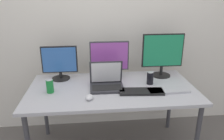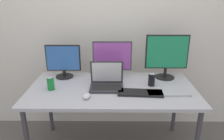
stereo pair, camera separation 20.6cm
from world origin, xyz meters
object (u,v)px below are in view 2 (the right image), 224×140
(soda_can_by_laptop, at_px, (51,83))
(monitor_center, at_px, (113,59))
(keyboard_main, at_px, (140,93))
(mouse_by_keyboard, at_px, (87,96))
(laptop_silver, at_px, (107,82))
(work_desk, at_px, (112,93))
(monitor_left, at_px, (63,61))
(monitor_right, at_px, (167,55))
(keyboard_aux, at_px, (169,93))
(soda_can_near_keyboard, at_px, (152,80))

(soda_can_by_laptop, bearing_deg, monitor_center, 29.91)
(keyboard_main, height_order, mouse_by_keyboard, mouse_by_keyboard)
(laptop_silver, relative_size, soda_can_by_laptop, 2.52)
(work_desk, relative_size, monitor_center, 3.90)
(monitor_left, xyz_separation_m, monitor_right, (1.09, -0.01, 0.07))
(monitor_right, distance_m, laptop_silver, 0.70)
(soda_can_by_laptop, bearing_deg, keyboard_main, -5.91)
(mouse_by_keyboard, bearing_deg, keyboard_aux, 18.18)
(monitor_left, height_order, keyboard_main, monitor_left)
(monitor_left, bearing_deg, keyboard_aux, -21.71)
(work_desk, relative_size, soda_can_by_laptop, 12.74)
(laptop_silver, relative_size, mouse_by_keyboard, 3.26)
(monitor_center, relative_size, soda_can_by_laptop, 3.27)
(mouse_by_keyboard, bearing_deg, laptop_silver, 66.39)
(monitor_center, bearing_deg, work_desk, -90.89)
(work_desk, distance_m, keyboard_aux, 0.54)
(laptop_silver, bearing_deg, work_desk, -9.47)
(keyboard_main, distance_m, soda_can_by_laptop, 0.84)
(soda_can_near_keyboard, xyz_separation_m, soda_can_by_laptop, (-0.97, -0.10, 0.00))
(monitor_center, xyz_separation_m, laptop_silver, (-0.06, -0.27, -0.14))
(keyboard_main, bearing_deg, mouse_by_keyboard, -165.10)
(keyboard_aux, relative_size, mouse_by_keyboard, 3.93)
(laptop_silver, xyz_separation_m, keyboard_aux, (0.57, -0.15, -0.05))
(mouse_by_keyboard, xyz_separation_m, soda_can_by_laptop, (-0.36, 0.18, 0.04))
(keyboard_aux, bearing_deg, monitor_left, 156.20)
(work_desk, height_order, mouse_by_keyboard, mouse_by_keyboard)
(keyboard_main, distance_m, mouse_by_keyboard, 0.48)
(laptop_silver, xyz_separation_m, mouse_by_keyboard, (-0.17, -0.24, -0.04))
(laptop_silver, bearing_deg, monitor_left, 150.72)
(monitor_center, distance_m, soda_can_near_keyboard, 0.47)
(work_desk, height_order, monitor_right, monitor_right)
(monitor_left, distance_m, mouse_by_keyboard, 0.61)
(monitor_left, relative_size, monitor_center, 0.89)
(work_desk, height_order, keyboard_main, keyboard_main)
(monitor_center, relative_size, soda_can_near_keyboard, 3.27)
(monitor_left, xyz_separation_m, mouse_by_keyboard, (0.30, -0.50, -0.16))
(soda_can_near_keyboard, bearing_deg, monitor_center, 148.91)
(work_desk, distance_m, soda_can_near_keyboard, 0.41)
(work_desk, bearing_deg, soda_can_near_keyboard, 7.39)
(laptop_silver, bearing_deg, monitor_center, 78.32)
(monitor_center, relative_size, laptop_silver, 1.30)
(laptop_silver, xyz_separation_m, soda_can_by_laptop, (-0.53, -0.06, 0.00))
(soda_can_by_laptop, bearing_deg, monitor_left, 79.95)
(monitor_right, bearing_deg, monitor_left, 179.32)
(monitor_right, distance_m, soda_can_near_keyboard, 0.33)
(work_desk, bearing_deg, mouse_by_keyboard, -133.72)
(monitor_center, distance_m, keyboard_aux, 0.69)
(keyboard_main, relative_size, keyboard_aux, 1.06)
(laptop_silver, relative_size, keyboard_main, 0.78)
(keyboard_aux, height_order, mouse_by_keyboard, mouse_by_keyboard)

